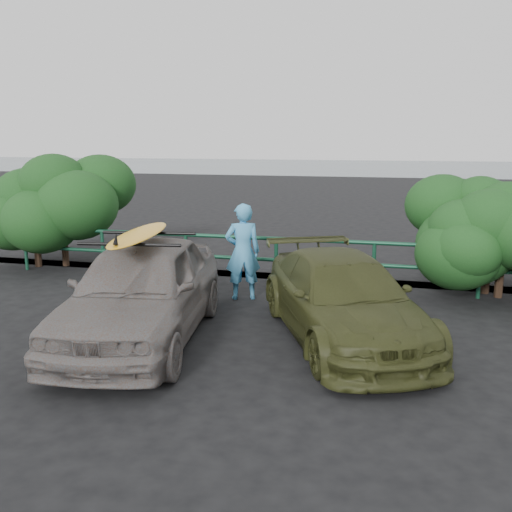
{
  "coord_description": "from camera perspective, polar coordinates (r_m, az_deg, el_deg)",
  "views": [
    {
      "loc": [
        3.44,
        -6.37,
        3.04
      ],
      "look_at": [
        1.22,
        2.42,
        1.16
      ],
      "focal_mm": 40.0,
      "sensor_mm": 36.0,
      "label": 1
    }
  ],
  "objects": [
    {
      "name": "shrub_right",
      "position": [
        12.13,
        21.38,
        1.57
      ],
      "size": [
        3.2,
        2.4,
        2.15
      ],
      "primitive_type": null,
      "color": "#1A461A",
      "rests_on": "ground"
    },
    {
      "name": "roof_rack",
      "position": [
        8.68,
        -11.57,
        1.74
      ],
      "size": [
        1.63,
        1.25,
        0.05
      ],
      "primitive_type": null,
      "rotation": [
        0.0,
        0.0,
        0.14
      ],
      "color": "black",
      "rests_on": "sedan"
    },
    {
      "name": "sedan",
      "position": [
        8.85,
        -11.36,
        -3.37
      ],
      "size": [
        2.46,
        4.77,
        1.55
      ],
      "primitive_type": "imported",
      "rotation": [
        0.0,
        0.0,
        0.14
      ],
      "color": "slate",
      "rests_on": "ground"
    },
    {
      "name": "surfboard",
      "position": [
        8.67,
        -11.59,
        2.14
      ],
      "size": [
        0.85,
        2.49,
        0.07
      ],
      "primitive_type": "ellipsoid",
      "rotation": [
        0.0,
        0.0,
        0.14
      ],
      "color": "#EDA419",
      "rests_on": "roof_rack"
    },
    {
      "name": "guardrail",
      "position": [
        12.14,
        -2.6,
        -0.29
      ],
      "size": [
        14.0,
        0.08,
        1.04
      ],
      "primitive_type": null,
      "color": "#12402A",
      "rests_on": "ground"
    },
    {
      "name": "man",
      "position": [
        10.84,
        -1.33,
        0.44
      ],
      "size": [
        0.79,
        0.66,
        1.85
      ],
      "primitive_type": "imported",
      "rotation": [
        0.0,
        0.0,
        3.52
      ],
      "color": "#469DD2",
      "rests_on": "ground"
    },
    {
      "name": "ground",
      "position": [
        7.85,
        -13.34,
        -11.43
      ],
      "size": [
        80.0,
        80.0,
        0.0
      ],
      "primitive_type": "plane",
      "color": "black"
    },
    {
      "name": "shrub_left",
      "position": [
        14.47,
        -20.7,
        3.92
      ],
      "size": [
        3.2,
        2.4,
        2.54
      ],
      "primitive_type": null,
      "color": "#1A461A",
      "rests_on": "ground"
    },
    {
      "name": "ocean",
      "position": [
        66.53,
        11.35,
        8.87
      ],
      "size": [
        200.0,
        200.0,
        0.0
      ],
      "primitive_type": "plane",
      "color": "slate",
      "rests_on": "ground"
    },
    {
      "name": "olive_vehicle",
      "position": [
        8.82,
        8.68,
        -4.24
      ],
      "size": [
        3.46,
        4.75,
        1.28
      ],
      "primitive_type": "imported",
      "rotation": [
        0.0,
        0.0,
        0.43
      ],
      "color": "#363A19",
      "rests_on": "ground"
    }
  ]
}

